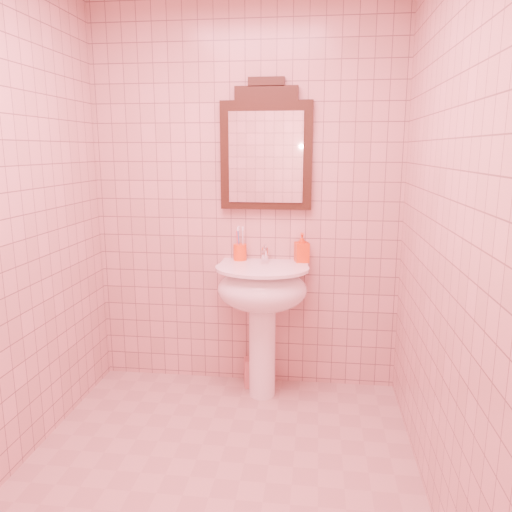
# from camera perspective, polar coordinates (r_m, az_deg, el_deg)

# --- Properties ---
(floor) EXTENTS (2.20, 2.20, 0.00)m
(floor) POSITION_cam_1_polar(r_m,az_deg,el_deg) (2.67, -4.73, -24.02)
(floor) COLOR tan
(floor) RESTS_ON ground
(back_wall) EXTENTS (2.00, 0.02, 2.50)m
(back_wall) POSITION_cam_1_polar(r_m,az_deg,el_deg) (3.26, -1.19, 6.41)
(back_wall) COLOR #D59C95
(back_wall) RESTS_ON floor
(pedestal_sink) EXTENTS (0.58, 0.58, 0.86)m
(pedestal_sink) POSITION_cam_1_polar(r_m,az_deg,el_deg) (3.13, 0.72, -4.81)
(pedestal_sink) COLOR white
(pedestal_sink) RESTS_ON floor
(faucet) EXTENTS (0.04, 0.16, 0.11)m
(faucet) POSITION_cam_1_polar(r_m,az_deg,el_deg) (3.20, 1.00, 0.33)
(faucet) COLOR white
(faucet) RESTS_ON pedestal_sink
(mirror) EXTENTS (0.58, 0.06, 0.81)m
(mirror) POSITION_cam_1_polar(r_m,az_deg,el_deg) (3.20, 1.17, 12.04)
(mirror) COLOR black
(mirror) RESTS_ON back_wall
(toothbrush_cup) EXTENTS (0.09, 0.09, 0.20)m
(toothbrush_cup) POSITION_cam_1_polar(r_m,az_deg,el_deg) (3.25, -1.84, 0.45)
(toothbrush_cup) COLOR #E94313
(toothbrush_cup) RESTS_ON pedestal_sink
(soap_dispenser) EXTENTS (0.10, 0.11, 0.19)m
(soap_dispenser) POSITION_cam_1_polar(r_m,az_deg,el_deg) (3.21, 5.26, 0.96)
(soap_dispenser) COLOR red
(soap_dispenser) RESTS_ON pedestal_sink
(towel) EXTENTS (0.17, 0.13, 0.19)m
(towel) POSITION_cam_1_polar(r_m,az_deg,el_deg) (3.47, -0.00, -13.13)
(towel) COLOR #E48D86
(towel) RESTS_ON floor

